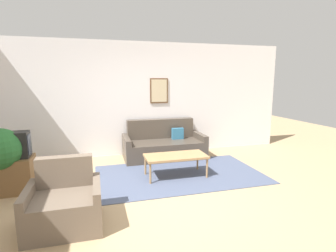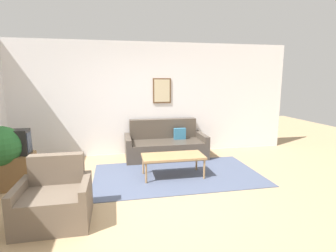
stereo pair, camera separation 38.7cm
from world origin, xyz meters
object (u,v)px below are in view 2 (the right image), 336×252
object	(u,v)px
couch	(165,145)
tv	(10,143)
potted_plant_tall	(1,148)
coffee_table	(173,157)
armchair	(55,201)

from	to	relation	value
couch	tv	size ratio (longest dim) A/B	3.11
couch	potted_plant_tall	bearing A→B (deg)	-155.64
coffee_table	tv	world-z (taller)	tv
potted_plant_tall	couch	bearing A→B (deg)	24.36
coffee_table	tv	bearing A→B (deg)	178.85
tv	potted_plant_tall	world-z (taller)	potted_plant_tall
coffee_table	armchair	size ratio (longest dim) A/B	1.31
armchair	potted_plant_tall	bearing A→B (deg)	122.73
potted_plant_tall	armchair	bearing A→B (deg)	-49.42
couch	tv	world-z (taller)	tv
coffee_table	couch	bearing A→B (deg)	85.55
coffee_table	potted_plant_tall	xyz separation A→B (m)	(-2.87, -0.04, 0.34)
couch	coffee_table	xyz separation A→B (m)	(-0.10, -1.30, 0.09)
coffee_table	armchair	bearing A→B (deg)	-145.81
couch	potted_plant_tall	world-z (taller)	potted_plant_tall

